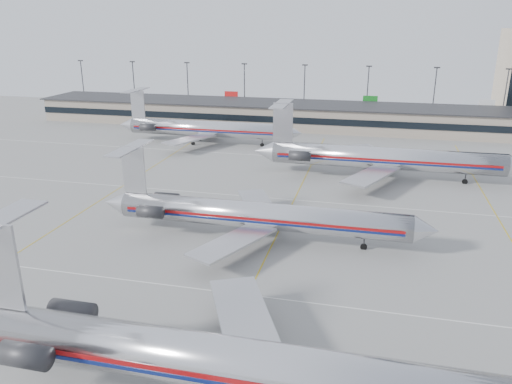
% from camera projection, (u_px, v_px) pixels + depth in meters
% --- Properties ---
extents(ground, '(260.00, 260.00, 0.00)m').
position_uv_depth(ground, '(219.00, 354.00, 42.69)').
color(ground, gray).
rests_on(ground, ground).
extents(apron_markings, '(160.00, 0.15, 0.02)m').
position_uv_depth(apron_markings, '(248.00, 295.00, 51.88)').
color(apron_markings, silver).
rests_on(apron_markings, ground).
extents(terminal, '(162.00, 17.00, 6.25)m').
position_uv_depth(terminal, '(330.00, 116.00, 131.79)').
color(terminal, gray).
rests_on(terminal, ground).
extents(light_mast_row, '(163.60, 0.40, 15.28)m').
position_uv_depth(light_mast_row, '(335.00, 89.00, 142.93)').
color(light_mast_row, '#38383D').
rests_on(light_mast_row, ground).
extents(jet_foreground, '(49.43, 29.11, 12.94)m').
position_uv_depth(jet_foreground, '(233.00, 363.00, 35.77)').
color(jet_foreground, silver).
rests_on(jet_foreground, ground).
extents(jet_second_row, '(44.04, 25.93, 11.53)m').
position_uv_depth(jet_second_row, '(254.00, 215.00, 64.31)').
color(jet_second_row, silver).
rests_on(jet_second_row, ground).
extents(jet_third_row, '(47.81, 29.41, 13.07)m').
position_uv_depth(jet_third_row, '(379.00, 158.00, 89.45)').
color(jet_third_row, silver).
rests_on(jet_third_row, ground).
extents(jet_back_row, '(44.16, 27.16, 12.07)m').
position_uv_depth(jet_back_row, '(204.00, 128.00, 115.26)').
color(jet_back_row, silver).
rests_on(jet_back_row, ground).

